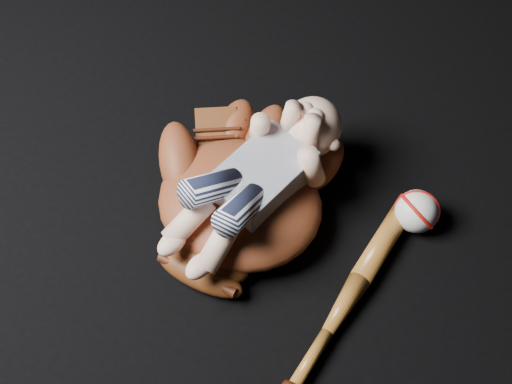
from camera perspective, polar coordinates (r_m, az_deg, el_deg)
baseball_glove at (r=1.26m, az=-1.30°, el=-0.47°), size 0.38×0.43×0.13m
newborn_baby at (r=1.21m, az=-0.51°, el=0.93°), size 0.28×0.44×0.16m
baseball_bat at (r=1.23m, az=7.77°, el=-7.82°), size 0.08×0.43×0.04m
baseball at (r=1.31m, az=12.72°, el=-1.53°), size 0.09×0.09×0.08m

